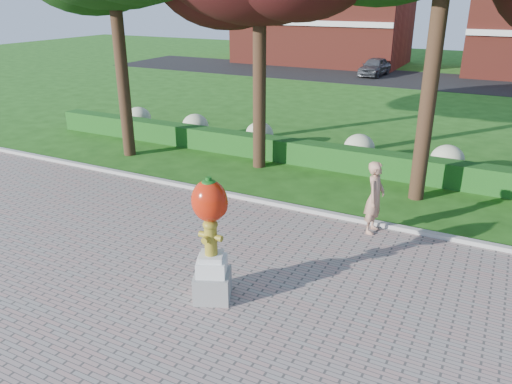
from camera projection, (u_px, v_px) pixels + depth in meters
ground at (221, 251)px, 11.86m from camera, size 100.00×100.00×0.00m
walkway at (101, 349)px, 8.54m from camera, size 40.00×14.00×0.04m
curb at (274, 204)px, 14.31m from camera, size 40.00×0.18×0.15m
lawn_hedge at (323, 155)px, 17.49m from camera, size 24.00×0.70×0.80m
hydrangea_row at (348, 146)px, 18.02m from camera, size 20.10×1.10×0.99m
street at (425, 80)px, 35.00m from camera, size 50.00×8.00×0.02m
building_left at (323, 21)px, 42.90m from camera, size 14.00×8.00×7.00m
hydrant_sculpture at (211, 237)px, 9.47m from camera, size 0.91×0.91×2.56m
woman at (375, 197)px, 12.40m from camera, size 0.48×0.70×1.86m
parked_car at (375, 66)px, 36.72m from camera, size 1.83×3.95×1.31m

